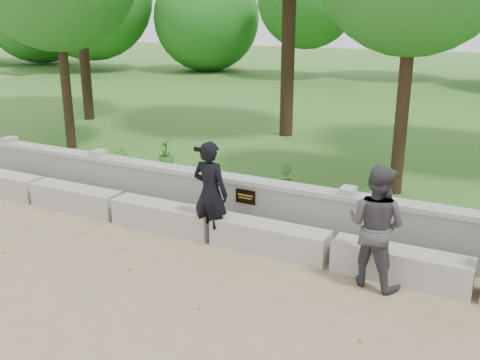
% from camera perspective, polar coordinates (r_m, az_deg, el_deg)
% --- Properties ---
extents(ground, '(80.00, 80.00, 0.00)m').
position_cam_1_polar(ground, '(7.46, -10.30, -11.49)').
color(ground, '#9F8961').
rests_on(ground, ground).
extents(lawn, '(40.00, 22.00, 0.25)m').
position_cam_1_polar(lawn, '(19.83, 15.14, 6.85)').
color(lawn, '#275E1E').
rests_on(lawn, ground).
extents(concrete_bench, '(11.90, 0.45, 0.45)m').
position_cam_1_polar(concrete_bench, '(8.78, -2.84, -5.00)').
color(concrete_bench, '#B0AEA7').
rests_on(concrete_bench, ground).
extents(parapet_wall, '(12.50, 0.35, 0.90)m').
position_cam_1_polar(parapet_wall, '(9.26, -0.68, -2.17)').
color(parapet_wall, '#A6A49D').
rests_on(parapet_wall, ground).
extents(man_main, '(0.64, 0.57, 1.69)m').
position_cam_1_polar(man_main, '(8.48, -3.18, -1.38)').
color(man_main, black).
rests_on(man_main, ground).
extents(visitor_left, '(0.96, 0.82, 1.70)m').
position_cam_1_polar(visitor_left, '(7.38, 14.29, -4.78)').
color(visitor_left, '#3D3D42').
rests_on(visitor_left, ground).
extents(shrub_a, '(0.41, 0.33, 0.67)m').
position_cam_1_polar(shrub_a, '(11.42, -12.52, 1.86)').
color(shrub_a, '#377026').
rests_on(shrub_a, lawn).
extents(shrub_b, '(0.38, 0.38, 0.54)m').
position_cam_1_polar(shrub_b, '(10.34, 4.87, 0.20)').
color(shrub_b, '#377026').
rests_on(shrub_b, lawn).
extents(shrub_d, '(0.45, 0.47, 0.66)m').
position_cam_1_polar(shrub_d, '(12.01, -7.89, 2.85)').
color(shrub_d, '#377026').
rests_on(shrub_d, lawn).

